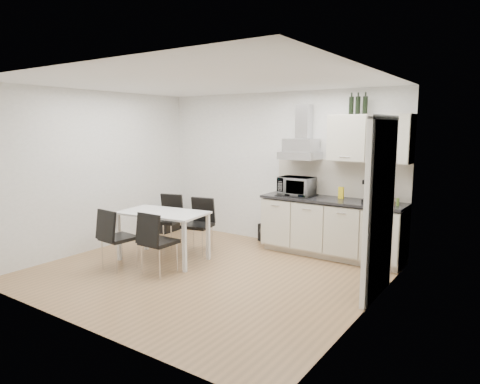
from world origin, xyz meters
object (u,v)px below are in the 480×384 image
object	(u,v)px
chair_near_right	(159,243)
floor_speaker	(265,232)
chair_far_right	(198,226)
guitar_amp	(169,219)
chair_far_left	(167,221)
dining_table	(163,218)
chair_near_left	(119,239)
kitchenette	(335,204)

from	to	relation	value
chair_near_right	floor_speaker	world-z (taller)	chair_near_right
chair_far_right	floor_speaker	bearing A→B (deg)	-124.86
chair_near_right	guitar_amp	world-z (taller)	chair_near_right
chair_far_left	dining_table	bearing A→B (deg)	115.05
chair_near_left	chair_near_right	distance (m)	0.65
guitar_amp	chair_near_right	bearing A→B (deg)	-53.09
chair_far_left	floor_speaker	xyz separation A→B (m)	(1.18, 1.24, -0.28)
chair_far_left	chair_near_right	xyz separation A→B (m)	(0.86, -1.04, 0.00)
chair_far_right	floor_speaker	distance (m)	1.36
kitchenette	chair_far_left	xyz separation A→B (m)	(-2.54, -1.08, -0.39)
chair_near_left	chair_near_right	world-z (taller)	same
chair_near_left	guitar_amp	xyz separation A→B (m)	(-0.98, 2.05, -0.20)
chair_far_right	floor_speaker	world-z (taller)	chair_far_right
chair_far_right	guitar_amp	size ratio (longest dim) A/B	1.52
floor_speaker	dining_table	bearing A→B (deg)	-94.73
kitchenette	chair_near_left	distance (m)	3.28
chair_far_left	floor_speaker	world-z (taller)	chair_far_left
floor_speaker	guitar_amp	bearing A→B (deg)	-151.53
kitchenette	chair_far_left	world-z (taller)	kitchenette
kitchenette	dining_table	xyz separation A→B (m)	(-2.07, -1.64, -0.17)
kitchenette	chair_far_right	bearing A→B (deg)	-150.54
floor_speaker	chair_near_left	bearing A→B (deg)	-94.40
floor_speaker	kitchenette	bearing A→B (deg)	9.89
chair_near_left	guitar_amp	bearing A→B (deg)	120.39
guitar_amp	chair_far_right	bearing A→B (deg)	-33.90
kitchenette	chair_near_right	size ratio (longest dim) A/B	2.86
chair_near_left	kitchenette	bearing A→B (deg)	49.56
dining_table	guitar_amp	distance (m)	1.91
kitchenette	chair_far_right	xyz separation A→B (m)	(-1.88, -1.06, -0.39)
kitchenette	chair_near_left	world-z (taller)	kitchenette
dining_table	chair_far_right	bearing A→B (deg)	63.74
dining_table	guitar_amp	world-z (taller)	dining_table
chair_far_right	chair_near_right	xyz separation A→B (m)	(0.20, -1.06, 0.00)
chair_far_left	guitar_amp	bearing A→B (deg)	-63.05
chair_far_left	guitar_amp	world-z (taller)	chair_far_left
floor_speaker	chair_far_right	bearing A→B (deg)	-96.06
dining_table	floor_speaker	xyz separation A→B (m)	(0.71, 1.80, -0.50)
chair_far_right	chair_far_left	bearing A→B (deg)	-10.40
chair_near_right	chair_far_right	bearing A→B (deg)	100.23
guitar_amp	kitchenette	bearing A→B (deg)	0.47
chair_far_left	guitar_amp	xyz separation A→B (m)	(-0.76, 0.85, -0.20)
chair_far_right	guitar_amp	bearing A→B (deg)	-42.30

